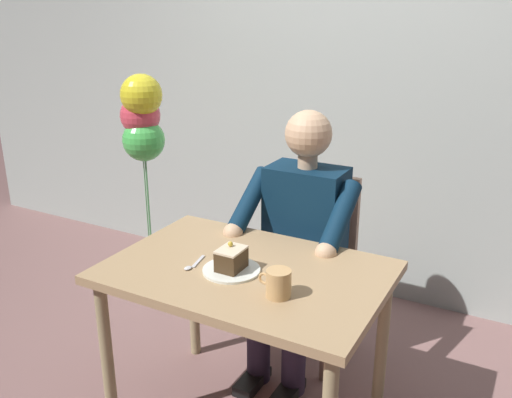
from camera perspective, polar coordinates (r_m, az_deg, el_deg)
The scene contains 9 objects.
cafe_rear_panel at distance 3.21m, azimuth 11.92°, elevation 15.87°, with size 6.40×0.12×3.00m, color #ABB6B1.
dining_table at distance 2.16m, azimuth -1.03°, elevation -9.32°, with size 1.07×0.73×0.72m.
chair at distance 2.76m, azimuth 5.86°, elevation -6.00°, with size 0.42×0.42×0.90m.
seated_person at distance 2.55m, azimuth 4.46°, elevation -4.26°, with size 0.53×0.58×1.24m.
dessert_plate at distance 2.10m, azimuth -2.57°, elevation -7.39°, with size 0.22×0.22×0.01m, color white.
cake_slice at distance 2.08m, azimuth -2.59°, elevation -6.22°, with size 0.09×0.11×0.10m.
coffee_cup at distance 1.91m, azimuth 2.33°, elevation -8.71°, with size 0.12×0.09×0.10m.
dessert_spoon at distance 2.15m, azimuth -6.61°, elevation -6.84°, with size 0.03×0.14×0.01m.
balloon_display at distance 3.03m, azimuth -11.61°, elevation 6.61°, with size 0.25×0.24×1.35m.
Camera 1 is at (-0.94, 1.65, 1.67)m, focal length 38.42 mm.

